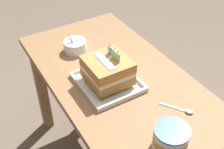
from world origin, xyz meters
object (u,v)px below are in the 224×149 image
object	(u,v)px
bowl_stack	(75,46)
serving_spoon_near_tray	(185,110)
birthday_cake	(108,70)
foil_tray	(108,83)
ice_cream_tub	(170,139)

from	to	relation	value
bowl_stack	serving_spoon_near_tray	bearing A→B (deg)	17.34
serving_spoon_near_tray	bowl_stack	bearing A→B (deg)	-162.66
birthday_cake	serving_spoon_near_tray	size ratio (longest dim) A/B	1.39
foil_tray	serving_spoon_near_tray	bearing A→B (deg)	30.68
bowl_stack	foil_tray	bearing A→B (deg)	2.05
serving_spoon_near_tray	foil_tray	bearing A→B (deg)	-149.32
birthday_cake	bowl_stack	world-z (taller)	birthday_cake
bowl_stack	serving_spoon_near_tray	xyz separation A→B (m)	(0.66, 0.21, -0.02)
birthday_cake	serving_spoon_near_tray	xyz separation A→B (m)	(0.33, 0.19, -0.08)
birthday_cake	ice_cream_tub	size ratio (longest dim) A/B	1.44
foil_tray	serving_spoon_near_tray	world-z (taller)	foil_tray
serving_spoon_near_tray	ice_cream_tub	bearing A→B (deg)	-58.34
birthday_cake	bowl_stack	xyz separation A→B (m)	(-0.33, -0.01, -0.05)
bowl_stack	birthday_cake	bearing A→B (deg)	2.09
foil_tray	ice_cream_tub	size ratio (longest dim) A/B	2.16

